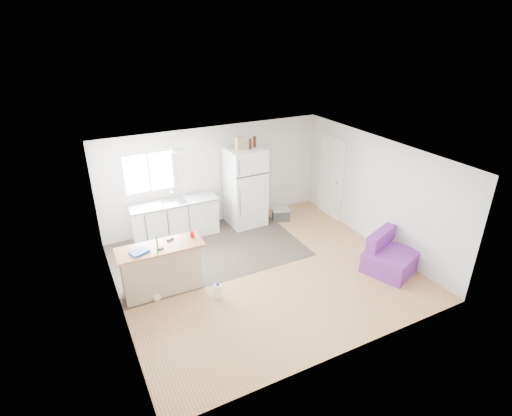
% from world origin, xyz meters
% --- Properties ---
extents(room, '(5.51, 5.01, 2.41)m').
position_xyz_m(room, '(0.00, 0.00, 1.20)').
color(room, olive).
rests_on(room, ground).
extents(vinyl_zone, '(4.05, 2.50, 0.00)m').
position_xyz_m(vinyl_zone, '(-0.73, 1.25, 0.00)').
color(vinyl_zone, '#342C27').
rests_on(vinyl_zone, floor).
extents(window, '(1.18, 0.06, 0.98)m').
position_xyz_m(window, '(-1.55, 2.49, 1.55)').
color(window, white).
rests_on(window, back_wall).
extents(interior_door, '(0.11, 0.92, 2.10)m').
position_xyz_m(interior_door, '(2.72, 1.55, 1.02)').
color(interior_door, white).
rests_on(interior_door, right_wall).
extents(ceiling_fixture, '(0.30, 0.30, 0.07)m').
position_xyz_m(ceiling_fixture, '(-1.20, 1.20, 2.36)').
color(ceiling_fixture, white).
rests_on(ceiling_fixture, ceiling).
extents(kitchen_cabinets, '(2.00, 0.67, 1.16)m').
position_xyz_m(kitchen_cabinets, '(-1.14, 2.19, 0.45)').
color(kitchen_cabinets, white).
rests_on(kitchen_cabinets, floor).
extents(peninsula, '(1.53, 0.61, 0.94)m').
position_xyz_m(peninsula, '(-1.97, 0.29, 0.47)').
color(peninsula, '#C1AA8B').
rests_on(peninsula, floor).
extents(refrigerator, '(0.86, 0.82, 1.91)m').
position_xyz_m(refrigerator, '(0.61, 2.09, 0.95)').
color(refrigerator, white).
rests_on(refrigerator, floor).
extents(cooler, '(0.49, 0.41, 0.32)m').
position_xyz_m(cooler, '(1.45, 1.81, 0.16)').
color(cooler, '#313133').
rests_on(cooler, floor).
extents(purple_seat, '(1.15, 1.14, 0.75)m').
position_xyz_m(purple_seat, '(2.25, -1.09, 0.27)').
color(purple_seat, purple).
rests_on(purple_seat, floor).
extents(cleaner_jug, '(0.16, 0.13, 0.32)m').
position_xyz_m(cleaner_jug, '(-1.14, -0.38, 0.14)').
color(cleaner_jug, white).
rests_on(cleaner_jug, floor).
extents(mop, '(0.22, 0.37, 1.33)m').
position_xyz_m(mop, '(-2.12, 0.06, 0.23)').
color(mop, green).
rests_on(mop, floor).
extents(red_cup, '(0.09, 0.09, 0.12)m').
position_xyz_m(red_cup, '(-1.32, 0.34, 1.00)').
color(red_cup, '#B80F0B').
rests_on(red_cup, peninsula).
extents(blue_tray, '(0.36, 0.32, 0.04)m').
position_xyz_m(blue_tray, '(-2.32, 0.23, 0.95)').
color(blue_tray, '#1340B6').
rests_on(blue_tray, peninsula).
extents(tool_a, '(0.15, 0.10, 0.03)m').
position_xyz_m(tool_a, '(-1.71, 0.42, 0.95)').
color(tool_a, black).
rests_on(tool_a, peninsula).
extents(tool_b, '(0.10, 0.04, 0.03)m').
position_xyz_m(tool_b, '(-1.95, 0.18, 0.95)').
color(tool_b, black).
rests_on(tool_b, peninsula).
extents(cardboard_box, '(0.22, 0.16, 0.30)m').
position_xyz_m(cardboard_box, '(0.45, 2.05, 2.06)').
color(cardboard_box, tan).
rests_on(cardboard_box, refrigerator).
extents(bottle_left, '(0.09, 0.09, 0.25)m').
position_xyz_m(bottle_left, '(0.69, 1.97, 2.03)').
color(bottle_left, '#38190A').
rests_on(bottle_left, refrigerator).
extents(bottle_right, '(0.08, 0.08, 0.25)m').
position_xyz_m(bottle_right, '(0.86, 2.08, 2.03)').
color(bottle_right, '#38190A').
rests_on(bottle_right, refrigerator).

